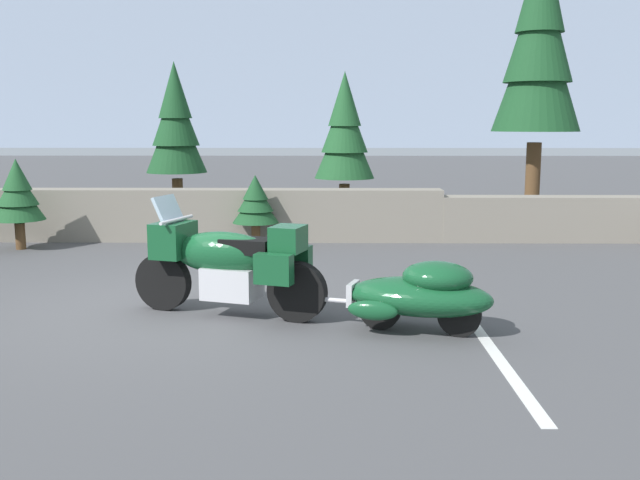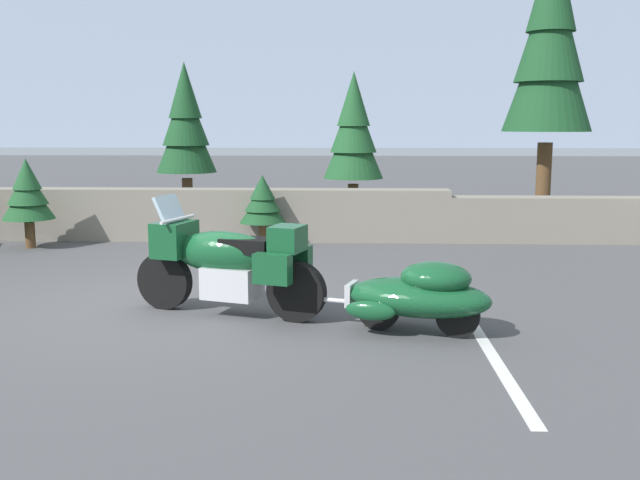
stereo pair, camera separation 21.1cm
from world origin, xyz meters
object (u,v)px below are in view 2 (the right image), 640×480
object	(u,v)px
car_shaped_trailer	(419,294)
pine_tree_secondary	(354,131)
pine_tree_tall	(550,42)
touring_motorcycle	(227,261)
pine_tree_far_right	(185,124)

from	to	relation	value
car_shaped_trailer	pine_tree_secondary	distance (m)	7.70
car_shaped_trailer	pine_tree_tall	xyz separation A→B (m)	(3.37, 8.09, 3.36)
touring_motorcycle	car_shaped_trailer	distance (m)	2.19
touring_motorcycle	pine_tree_tall	xyz separation A→B (m)	(5.44, 7.42, 3.15)
pine_tree_tall	pine_tree_secondary	bearing A→B (deg)	-171.78
touring_motorcycle	pine_tree_tall	bearing A→B (deg)	53.74
pine_tree_far_right	touring_motorcycle	bearing A→B (deg)	-74.39
pine_tree_secondary	pine_tree_far_right	bearing A→B (deg)	171.55
pine_tree_far_right	pine_tree_secondary	bearing A→B (deg)	-8.45
car_shaped_trailer	pine_tree_tall	world-z (taller)	pine_tree_tall
touring_motorcycle	car_shaped_trailer	size ratio (longest dim) A/B	1.02
pine_tree_secondary	pine_tree_far_right	world-z (taller)	pine_tree_far_right
car_shaped_trailer	pine_tree_far_right	bearing A→B (deg)	117.23
touring_motorcycle	pine_tree_secondary	world-z (taller)	pine_tree_secondary
car_shaped_trailer	pine_tree_tall	size ratio (longest dim) A/B	0.37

